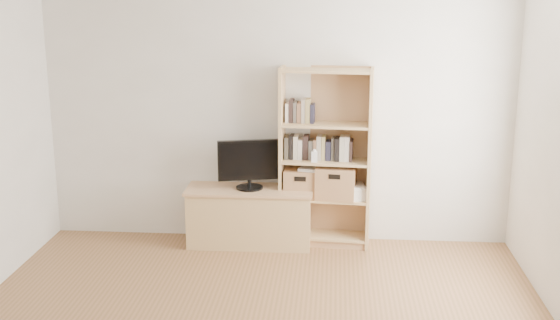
# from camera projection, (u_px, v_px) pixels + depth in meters

# --- Properties ---
(back_wall) EXTENTS (4.50, 0.02, 2.60)m
(back_wall) POSITION_uv_depth(u_px,v_px,m) (277.00, 109.00, 6.74)
(back_wall) COLOR beige
(back_wall) RESTS_ON floor
(tv_stand) EXTENTS (1.18, 0.45, 0.54)m
(tv_stand) POSITION_uv_depth(u_px,v_px,m) (250.00, 217.00, 6.80)
(tv_stand) COLOR tan
(tv_stand) RESTS_ON floor
(bookshelf) EXTENTS (0.88, 0.37, 1.73)m
(bookshelf) POSITION_uv_depth(u_px,v_px,m) (325.00, 158.00, 6.66)
(bookshelf) COLOR tan
(bookshelf) RESTS_ON floor
(television) EXTENTS (0.59, 0.18, 0.47)m
(television) POSITION_uv_depth(u_px,v_px,m) (249.00, 165.00, 6.67)
(television) COLOR black
(television) RESTS_ON tv_stand
(books_row_mid) EXTENTS (0.76, 0.24, 0.20)m
(books_row_mid) POSITION_uv_depth(u_px,v_px,m) (326.00, 149.00, 6.66)
(books_row_mid) COLOR #3F3B34
(books_row_mid) RESTS_ON bookshelf
(books_row_upper) EXTENTS (0.42, 0.19, 0.21)m
(books_row_upper) POSITION_uv_depth(u_px,v_px,m) (306.00, 111.00, 6.60)
(books_row_upper) COLOR #3F3B34
(books_row_upper) RESTS_ON bookshelf
(baby_monitor) EXTENTS (0.06, 0.04, 0.10)m
(baby_monitor) POSITION_uv_depth(u_px,v_px,m) (314.00, 157.00, 6.58)
(baby_monitor) COLOR white
(baby_monitor) RESTS_ON bookshelf
(basket_left) EXTENTS (0.33, 0.27, 0.26)m
(basket_left) POSITION_uv_depth(u_px,v_px,m) (301.00, 182.00, 6.76)
(basket_left) COLOR #A26C49
(basket_left) RESTS_ON bookshelf
(basket_right) EXTENTS (0.40, 0.34, 0.31)m
(basket_right) POSITION_uv_depth(u_px,v_px,m) (336.00, 182.00, 6.70)
(basket_right) COLOR #A26C49
(basket_right) RESTS_ON bookshelf
(laptop) EXTENTS (0.39, 0.32, 0.03)m
(laptop) POSITION_uv_depth(u_px,v_px,m) (318.00, 169.00, 6.69)
(laptop) COLOR white
(laptop) RESTS_ON basket_left
(magazine_stack) EXTENTS (0.19, 0.26, 0.11)m
(magazine_stack) POSITION_uv_depth(u_px,v_px,m) (356.00, 193.00, 6.70)
(magazine_stack) COLOR silver
(magazine_stack) RESTS_ON bookshelf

